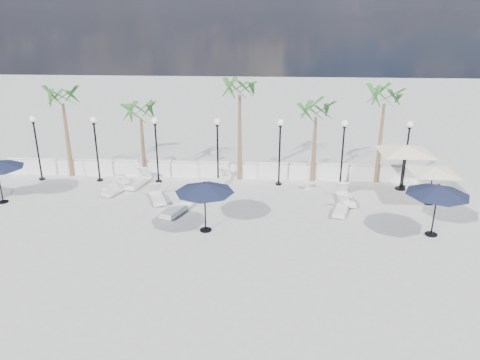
# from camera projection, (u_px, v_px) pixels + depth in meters

# --- Properties ---
(ground) EXTENTS (100.00, 100.00, 0.00)m
(ground) POSITION_uv_depth(u_px,v_px,m) (203.00, 234.00, 21.07)
(ground) COLOR #A09F9B
(ground) RESTS_ON ground
(balustrade) EXTENTS (26.00, 0.30, 1.01)m
(balustrade) POSITION_uv_depth(u_px,v_px,m) (220.00, 170.00, 27.92)
(balustrade) COLOR silver
(balustrade) RESTS_ON ground
(lamppost_0) EXTENTS (0.36, 0.36, 3.84)m
(lamppost_0) POSITION_uv_depth(u_px,v_px,m) (36.00, 139.00, 26.86)
(lamppost_0) COLOR black
(lamppost_0) RESTS_ON ground
(lamppost_1) EXTENTS (0.36, 0.36, 3.84)m
(lamppost_1) POSITION_uv_depth(u_px,v_px,m) (96.00, 140.00, 26.67)
(lamppost_1) COLOR black
(lamppost_1) RESTS_ON ground
(lamppost_2) EXTENTS (0.36, 0.36, 3.84)m
(lamppost_2) POSITION_uv_depth(u_px,v_px,m) (156.00, 141.00, 26.47)
(lamppost_2) COLOR black
(lamppost_2) RESTS_ON ground
(lamppost_3) EXTENTS (0.36, 0.36, 3.84)m
(lamppost_3) POSITION_uv_depth(u_px,v_px,m) (218.00, 142.00, 26.27)
(lamppost_3) COLOR black
(lamppost_3) RESTS_ON ground
(lamppost_4) EXTENTS (0.36, 0.36, 3.84)m
(lamppost_4) POSITION_uv_depth(u_px,v_px,m) (280.00, 143.00, 26.08)
(lamppost_4) COLOR black
(lamppost_4) RESTS_ON ground
(lamppost_5) EXTENTS (0.36, 0.36, 3.84)m
(lamppost_5) POSITION_uv_depth(u_px,v_px,m) (343.00, 144.00, 25.88)
(lamppost_5) COLOR black
(lamppost_5) RESTS_ON ground
(lamppost_6) EXTENTS (0.36, 0.36, 3.84)m
(lamppost_6) POSITION_uv_depth(u_px,v_px,m) (407.00, 145.00, 25.69)
(lamppost_6) COLOR black
(lamppost_6) RESTS_ON ground
(palm_0) EXTENTS (2.60, 2.60, 5.50)m
(palm_0) POSITION_uv_depth(u_px,v_px,m) (62.00, 101.00, 26.81)
(palm_0) COLOR brown
(palm_0) RESTS_ON ground
(palm_1) EXTENTS (2.60, 2.60, 4.70)m
(palm_1) POSITION_uv_depth(u_px,v_px,m) (141.00, 116.00, 26.83)
(palm_1) COLOR brown
(palm_1) RESTS_ON ground
(palm_2) EXTENTS (2.60, 2.60, 6.10)m
(palm_2) POSITION_uv_depth(u_px,v_px,m) (240.00, 93.00, 26.04)
(palm_2) COLOR brown
(palm_2) RESTS_ON ground
(palm_3) EXTENTS (2.60, 2.60, 4.90)m
(palm_3) POSITION_uv_depth(u_px,v_px,m) (316.00, 115.00, 26.20)
(palm_3) COLOR brown
(palm_3) RESTS_ON ground
(palm_4) EXTENTS (2.60, 2.60, 5.70)m
(palm_4) POSITION_uv_depth(u_px,v_px,m) (384.00, 101.00, 25.72)
(palm_4) COLOR brown
(palm_4) RESTS_ON ground
(lounger_0) EXTENTS (1.02, 1.78, 0.64)m
(lounger_0) POSITION_uv_depth(u_px,v_px,m) (116.00, 184.00, 26.36)
(lounger_0) COLOR silver
(lounger_0) RESTS_ON ground
(lounger_1) EXTENTS (1.18, 1.93, 0.69)m
(lounger_1) POSITION_uv_depth(u_px,v_px,m) (116.00, 189.00, 25.68)
(lounger_1) COLOR silver
(lounger_1) RESTS_ON ground
(lounger_2) EXTENTS (1.29, 1.99, 0.71)m
(lounger_2) POSITION_uv_depth(u_px,v_px,m) (157.00, 197.00, 24.60)
(lounger_2) COLOR silver
(lounger_2) RESTS_ON ground
(lounger_3) EXTENTS (1.17, 2.25, 0.81)m
(lounger_3) POSITION_uv_depth(u_px,v_px,m) (138.00, 181.00, 26.68)
(lounger_3) COLOR silver
(lounger_3) RESTS_ON ground
(lounger_4) EXTENTS (1.43, 2.26, 0.81)m
(lounger_4) POSITION_uv_depth(u_px,v_px,m) (177.00, 208.00, 23.14)
(lounger_4) COLOR silver
(lounger_4) RESTS_ON ground
(lounger_5) EXTENTS (1.07, 2.13, 0.76)m
(lounger_5) POSITION_uv_depth(u_px,v_px,m) (221.00, 181.00, 26.79)
(lounger_5) COLOR silver
(lounger_5) RESTS_ON ground
(lounger_6) EXTENTS (1.11, 1.96, 0.70)m
(lounger_6) POSITION_uv_depth(u_px,v_px,m) (341.00, 209.00, 23.19)
(lounger_6) COLOR silver
(lounger_6) RESTS_ON ground
(lounger_7) EXTENTS (0.82, 2.09, 0.77)m
(lounger_7) POSITION_uv_depth(u_px,v_px,m) (345.00, 197.00, 24.47)
(lounger_7) COLOR silver
(lounger_7) RESTS_ON ground
(side_table_0) EXTENTS (0.57, 0.57, 0.55)m
(side_table_0) POSITION_uv_depth(u_px,v_px,m) (125.00, 186.00, 25.84)
(side_table_0) COLOR silver
(side_table_0) RESTS_ON ground
(side_table_1) EXTENTS (0.56, 0.56, 0.54)m
(side_table_1) POSITION_uv_depth(u_px,v_px,m) (187.00, 190.00, 25.20)
(side_table_1) COLOR silver
(side_table_1) RESTS_ON ground
(side_table_2) EXTENTS (0.47, 0.47, 0.45)m
(side_table_2) POSITION_uv_depth(u_px,v_px,m) (308.00, 185.00, 26.13)
(side_table_2) COLOR silver
(side_table_2) RESTS_ON ground
(parasol_navy_mid) EXTENTS (2.69, 2.69, 2.41)m
(parasol_navy_mid) POSITION_uv_depth(u_px,v_px,m) (205.00, 188.00, 20.70)
(parasol_navy_mid) COLOR black
(parasol_navy_mid) RESTS_ON ground
(parasol_navy_right) EXTENTS (2.76, 2.76, 2.48)m
(parasol_navy_right) POSITION_uv_depth(u_px,v_px,m) (438.00, 190.00, 20.27)
(parasol_navy_right) COLOR black
(parasol_navy_right) RESTS_ON ground
(parasol_cream_sq_a) EXTENTS (4.47, 4.47, 2.19)m
(parasol_cream_sq_a) POSITION_uv_depth(u_px,v_px,m) (434.00, 167.00, 23.63)
(parasol_cream_sq_a) COLOR black
(parasol_cream_sq_a) RESTS_ON ground
(parasol_cream_sq_b) EXTENTS (5.54, 5.54, 2.78)m
(parasol_cream_sq_b) POSITION_uv_depth(u_px,v_px,m) (406.00, 145.00, 25.39)
(parasol_cream_sq_b) COLOR black
(parasol_cream_sq_b) RESTS_ON ground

